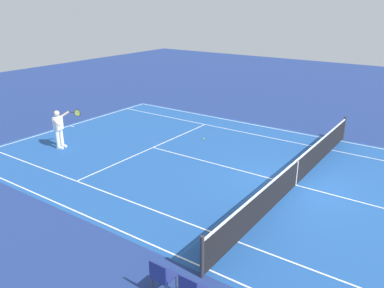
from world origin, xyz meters
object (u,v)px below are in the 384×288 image
(tennis_player_near, at_px, (59,127))
(spectator_chair_5, at_px, (162,276))
(tennis_net, at_px, (297,172))
(tennis_ball, at_px, (204,139))

(tennis_player_near, bearing_deg, spectator_chair_5, 153.97)
(tennis_net, distance_m, tennis_ball, 5.62)
(tennis_net, height_order, tennis_player_near, tennis_player_near)
(tennis_net, distance_m, spectator_chair_5, 6.80)
(spectator_chair_5, bearing_deg, tennis_ball, -61.59)
(tennis_net, bearing_deg, spectator_chair_5, 87.01)
(tennis_ball, height_order, spectator_chair_5, spectator_chair_5)
(tennis_ball, distance_m, spectator_chair_5, 10.16)
(tennis_ball, xyz_separation_m, spectator_chair_5, (-4.83, 8.93, 0.49))
(tennis_player_near, distance_m, spectator_chair_5, 10.31)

